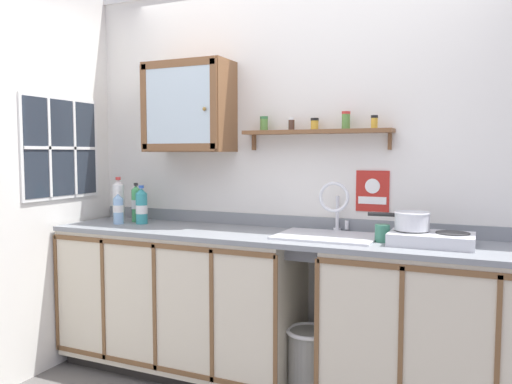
{
  "coord_description": "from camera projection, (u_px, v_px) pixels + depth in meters",
  "views": [
    {
      "loc": [
        1.04,
        -2.39,
        1.45
      ],
      "look_at": [
        -0.26,
        0.53,
        1.2
      ],
      "focal_mm": 35.59,
      "sensor_mm": 36.0,
      "label": 1
    }
  ],
  "objects": [
    {
      "name": "saucepan",
      "position": [
        411.0,
        220.0,
        2.73
      ],
      "size": [
        0.33,
        0.19,
        0.1
      ],
      "color": "silver",
      "rests_on": "hot_plate_stove"
    },
    {
      "name": "trash_bin",
      "position": [
        309.0,
        364.0,
        2.95
      ],
      "size": [
        0.27,
        0.27,
        0.43
      ],
      "color": "gray",
      "rests_on": "ground"
    },
    {
      "name": "bottle_opaque_white_0",
      "position": [
        119.0,
        202.0,
        3.58
      ],
      "size": [
        0.08,
        0.08,
        0.32
      ],
      "color": "white",
      "rests_on": "countertop"
    },
    {
      "name": "back_wall",
      "position": [
        306.0,
        173.0,
        3.26
      ],
      "size": [
        3.75,
        0.07,
        2.62
      ],
      "color": "silver",
      "rests_on": "ground"
    },
    {
      "name": "bottle_detergent_teal_1",
      "position": [
        142.0,
        207.0,
        3.48
      ],
      "size": [
        0.08,
        0.08,
        0.26
      ],
      "color": "teal",
      "rests_on": "countertop"
    },
    {
      "name": "warning_sign",
      "position": [
        372.0,
        191.0,
        3.07
      ],
      "size": [
        0.2,
        0.01,
        0.25
      ],
      "color": "#B2261E"
    },
    {
      "name": "lower_cabinet_run",
      "position": [
        180.0,
        301.0,
        3.35
      ],
      "size": [
        1.61,
        0.58,
        0.93
      ],
      "color": "black",
      "rests_on": "ground"
    },
    {
      "name": "bottle_soda_green_3",
      "position": [
        136.0,
        204.0,
        3.58
      ],
      "size": [
        0.07,
        0.07,
        0.28
      ],
      "color": "#4CB266",
      "rests_on": "countertop"
    },
    {
      "name": "spice_shelf",
      "position": [
        315.0,
        130.0,
        3.12
      ],
      "size": [
        0.94,
        0.14,
        0.23
      ],
      "color": "brown"
    },
    {
      "name": "window",
      "position": [
        61.0,
        148.0,
        3.43
      ],
      "size": [
        0.03,
        0.68,
        0.69
      ],
      "color": "#262D38"
    },
    {
      "name": "hot_plate_stove",
      "position": [
        431.0,
        239.0,
        2.67
      ],
      "size": [
        0.43,
        0.29,
        0.07
      ],
      "color": "silver",
      "rests_on": "countertop"
    },
    {
      "name": "backsplash",
      "position": [
        304.0,
        223.0,
        3.25
      ],
      "size": [
        3.11,
        0.02,
        0.08
      ],
      "primitive_type": "cube",
      "color": "gray",
      "rests_on": "countertop"
    },
    {
      "name": "wall_cabinet",
      "position": [
        189.0,
        107.0,
        3.39
      ],
      "size": [
        0.59,
        0.31,
        0.6
      ],
      "color": "brown"
    },
    {
      "name": "bottle_water_blue_2",
      "position": [
        118.0,
        209.0,
        3.47
      ],
      "size": [
        0.07,
        0.07,
        0.23
      ],
      "color": "#8CB7E0",
      "rests_on": "countertop"
    },
    {
      "name": "countertop",
      "position": [
        289.0,
        238.0,
        3.01
      ],
      "size": [
        3.11,
        0.6,
        0.03
      ],
      "primitive_type": "cube",
      "color": "gray",
      "rests_on": "lower_cabinet_run"
    },
    {
      "name": "lower_cabinet_run_right",
      "position": [
        451.0,
        338.0,
        2.67
      ],
      "size": [
        1.32,
        0.58,
        0.93
      ],
      "color": "black",
      "rests_on": "ground"
    },
    {
      "name": "mug",
      "position": [
        382.0,
        233.0,
        2.78
      ],
      "size": [
        0.08,
        0.11,
        0.1
      ],
      "color": "#337259",
      "rests_on": "countertop"
    },
    {
      "name": "sink",
      "position": [
        328.0,
        239.0,
        2.95
      ],
      "size": [
        0.57,
        0.46,
        0.43
      ],
      "color": "silver",
      "rests_on": "countertop"
    }
  ]
}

